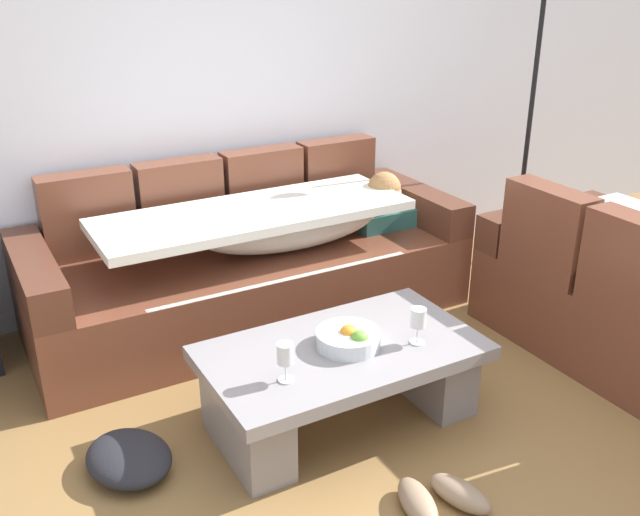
{
  "coord_description": "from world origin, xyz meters",
  "views": [
    {
      "loc": [
        -1.53,
        -1.76,
        1.92
      ],
      "look_at": [
        0.04,
        1.05,
        0.55
      ],
      "focal_mm": 39.58,
      "sensor_mm": 36.0,
      "label": 1
    }
  ],
  "objects_px": {
    "coffee_table": "(342,375)",
    "floor_lamp": "(532,97)",
    "fruit_bowl": "(349,339)",
    "wine_glass_near_right": "(418,319)",
    "couch_along_wall": "(256,263)",
    "crumpled_garment": "(129,458)",
    "pair_of_shoes": "(439,498)",
    "wine_glass_near_left": "(285,355)"
  },
  "relations": [
    {
      "from": "floor_lamp",
      "to": "pair_of_shoes",
      "type": "xyz_separation_m",
      "value": [
        -1.96,
        -1.66,
        -1.07
      ]
    },
    {
      "from": "floor_lamp",
      "to": "crumpled_garment",
      "type": "bearing_deg",
      "value": -163.26
    },
    {
      "from": "fruit_bowl",
      "to": "pair_of_shoes",
      "type": "bearing_deg",
      "value": -89.01
    },
    {
      "from": "coffee_table",
      "to": "crumpled_garment",
      "type": "relative_size",
      "value": 3.0
    },
    {
      "from": "fruit_bowl",
      "to": "crumpled_garment",
      "type": "xyz_separation_m",
      "value": [
        -0.95,
        0.14,
        -0.36
      ]
    },
    {
      "from": "floor_lamp",
      "to": "coffee_table",
      "type": "bearing_deg",
      "value": -153.22
    },
    {
      "from": "coffee_table",
      "to": "crumpled_garment",
      "type": "distance_m",
      "value": 0.95
    },
    {
      "from": "coffee_table",
      "to": "pair_of_shoes",
      "type": "distance_m",
      "value": 0.69
    },
    {
      "from": "coffee_table",
      "to": "wine_glass_near_left",
      "type": "relative_size",
      "value": 7.23
    },
    {
      "from": "couch_along_wall",
      "to": "floor_lamp",
      "type": "bearing_deg",
      "value": -3.62
    },
    {
      "from": "fruit_bowl",
      "to": "pair_of_shoes",
      "type": "relative_size",
      "value": 0.79
    },
    {
      "from": "pair_of_shoes",
      "to": "crumpled_garment",
      "type": "relative_size",
      "value": 0.89
    },
    {
      "from": "coffee_table",
      "to": "floor_lamp",
      "type": "bearing_deg",
      "value": 26.78
    },
    {
      "from": "coffee_table",
      "to": "wine_glass_near_right",
      "type": "height_order",
      "value": "wine_glass_near_right"
    },
    {
      "from": "pair_of_shoes",
      "to": "crumpled_garment",
      "type": "height_order",
      "value": "crumpled_garment"
    },
    {
      "from": "wine_glass_near_left",
      "to": "floor_lamp",
      "type": "bearing_deg",
      "value": 25.84
    },
    {
      "from": "crumpled_garment",
      "to": "coffee_table",
      "type": "bearing_deg",
      "value": -7.91
    },
    {
      "from": "wine_glass_near_left",
      "to": "wine_glass_near_right",
      "type": "distance_m",
      "value": 0.63
    },
    {
      "from": "wine_glass_near_left",
      "to": "crumpled_garment",
      "type": "distance_m",
      "value": 0.78
    },
    {
      "from": "coffee_table",
      "to": "wine_glass_near_left",
      "type": "bearing_deg",
      "value": -160.13
    },
    {
      "from": "couch_along_wall",
      "to": "crumpled_garment",
      "type": "distance_m",
      "value": 1.46
    },
    {
      "from": "wine_glass_near_right",
      "to": "floor_lamp",
      "type": "bearing_deg",
      "value": 33.93
    },
    {
      "from": "pair_of_shoes",
      "to": "crumpled_garment",
      "type": "xyz_separation_m",
      "value": [
        -0.96,
        0.79,
        0.01
      ]
    },
    {
      "from": "pair_of_shoes",
      "to": "floor_lamp",
      "type": "bearing_deg",
      "value": 40.38
    },
    {
      "from": "couch_along_wall",
      "to": "wine_glass_near_right",
      "type": "bearing_deg",
      "value": -81.03
    },
    {
      "from": "fruit_bowl",
      "to": "wine_glass_near_right",
      "type": "bearing_deg",
      "value": -23.38
    },
    {
      "from": "wine_glass_near_left",
      "to": "pair_of_shoes",
      "type": "xyz_separation_m",
      "value": [
        0.37,
        -0.54,
        -0.45
      ]
    },
    {
      "from": "couch_along_wall",
      "to": "fruit_bowl",
      "type": "xyz_separation_m",
      "value": [
        -0.08,
        -1.14,
        0.09
      ]
    },
    {
      "from": "fruit_bowl",
      "to": "wine_glass_near_right",
      "type": "distance_m",
      "value": 0.31
    },
    {
      "from": "fruit_bowl",
      "to": "coffee_table",
      "type": "bearing_deg",
      "value": 152.33
    },
    {
      "from": "coffee_table",
      "to": "crumpled_garment",
      "type": "xyz_separation_m",
      "value": [
        -0.92,
        0.13,
        -0.18
      ]
    },
    {
      "from": "pair_of_shoes",
      "to": "wine_glass_near_right",
      "type": "bearing_deg",
      "value": 63.37
    },
    {
      "from": "floor_lamp",
      "to": "pair_of_shoes",
      "type": "distance_m",
      "value": 2.78
    },
    {
      "from": "couch_along_wall",
      "to": "fruit_bowl",
      "type": "height_order",
      "value": "couch_along_wall"
    },
    {
      "from": "coffee_table",
      "to": "wine_glass_near_right",
      "type": "xyz_separation_m",
      "value": [
        0.3,
        -0.13,
        0.26
      ]
    },
    {
      "from": "fruit_bowl",
      "to": "floor_lamp",
      "type": "distance_m",
      "value": 2.32
    },
    {
      "from": "fruit_bowl",
      "to": "floor_lamp",
      "type": "xyz_separation_m",
      "value": [
        1.97,
        1.02,
        0.7
      ]
    },
    {
      "from": "couch_along_wall",
      "to": "wine_glass_near_right",
      "type": "distance_m",
      "value": 1.28
    },
    {
      "from": "wine_glass_near_left",
      "to": "wine_glass_near_right",
      "type": "relative_size",
      "value": 1.0
    },
    {
      "from": "couch_along_wall",
      "to": "wine_glass_near_right",
      "type": "relative_size",
      "value": 14.66
    },
    {
      "from": "couch_along_wall",
      "to": "wine_glass_near_right",
      "type": "height_order",
      "value": "couch_along_wall"
    },
    {
      "from": "wine_glass_near_right",
      "to": "crumpled_garment",
      "type": "distance_m",
      "value": 1.33
    }
  ]
}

